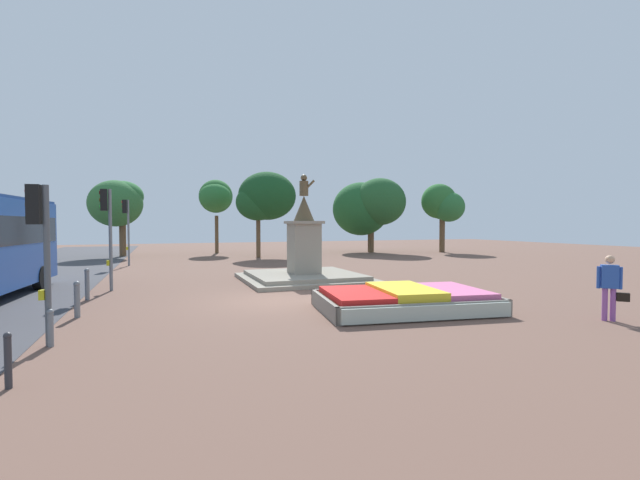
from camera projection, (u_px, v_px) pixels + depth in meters
The scene contains 16 objects.
ground_plane at pixel (280, 301), 13.93m from camera, with size 91.91×91.91×0.00m, color brown.
flower_planter at pixel (405, 300), 12.33m from camera, with size 5.26×3.76×0.67m.
statue_monument at pixel (304, 262), 18.94m from camera, with size 5.29×5.29×4.68m.
traffic_light_near_crossing at pixel (40, 235), 8.63m from camera, with size 0.42×0.30×3.28m.
traffic_light_mid_block at pixel (107, 221), 15.85m from camera, with size 0.42×0.30×3.79m.
traffic_light_far_corner at pixel (126, 221), 25.54m from camera, with size 0.42×0.31×3.96m.
pedestrian_with_handbag at pixel (610, 284), 10.96m from camera, with size 0.59×0.55×1.69m.
kerb_bollard_south at pixel (8, 359), 6.44m from camera, with size 0.11×0.11×0.86m.
kerb_bollard_mid_a at pixel (51, 327), 8.65m from camera, with size 0.12×0.12×0.77m.
kerb_bollard_mid_b at pixel (77, 298), 11.36m from camera, with size 0.16×0.16×0.98m.
kerb_bollard_north at pixel (87, 284), 13.99m from camera, with size 0.15×0.15×1.04m.
park_tree_far_left at pixel (368, 206), 37.91m from camera, with size 5.97×6.09×6.53m.
park_tree_behind_statue at pixel (117, 201), 32.82m from camera, with size 3.99×4.00×5.88m.
park_tree_far_right at pixel (216, 197), 36.60m from camera, with size 2.90×3.36×6.34m.
park_tree_street_side at pixel (443, 205), 38.30m from camera, with size 3.47×3.66×6.13m.
park_tree_mid_canopy at pixel (265, 198), 32.40m from camera, with size 4.60×4.45×6.48m.
Camera 1 is at (-3.61, -13.44, 2.48)m, focal length 24.00 mm.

